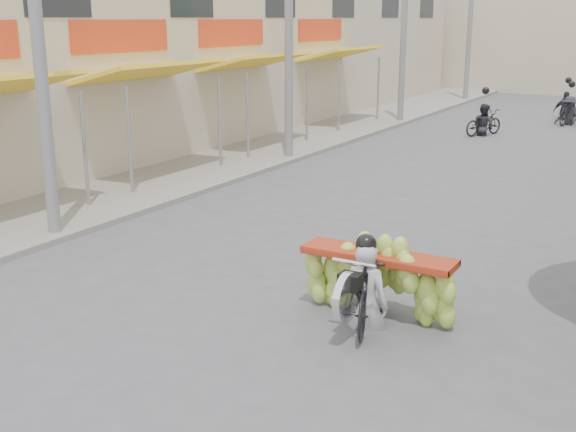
{
  "coord_description": "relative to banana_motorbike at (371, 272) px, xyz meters",
  "views": [
    {
      "loc": [
        4.96,
        -6.22,
        4.03
      ],
      "look_at": [
        -0.32,
        3.05,
        1.1
      ],
      "focal_mm": 45.0,
      "sensor_mm": 36.0,
      "label": 1
    }
  ],
  "objects": [
    {
      "name": "sidewalk_left",
      "position": [
        -8.39,
        12.69,
        -0.67
      ],
      "size": [
        4.0,
        60.0,
        0.12
      ],
      "primitive_type": "cube",
      "color": "gray",
      "rests_on": "ground"
    },
    {
      "name": "bg_motorbike_b",
      "position": [
        -0.83,
        21.23,
        0.12
      ],
      "size": [
        1.15,
        1.79,
        1.95
      ],
      "color": "black",
      "rests_on": "ground"
    },
    {
      "name": "bg_motorbike_a",
      "position": [
        -3.04,
        17.08,
        0.01
      ],
      "size": [
        1.26,
        1.73,
        1.95
      ],
      "color": "black",
      "rests_on": "ground"
    },
    {
      "name": "ground",
      "position": [
        -1.39,
        -2.31,
        -0.73
      ],
      "size": [
        120.0,
        120.0,
        0.0
      ],
      "primitive_type": "plane",
      "color": "#4E4E52",
      "rests_on": "ground"
    },
    {
      "name": "bg_motorbike_c",
      "position": [
        -1.26,
        23.11,
        0.11
      ],
      "size": [
        0.97,
        1.42,
        1.95
      ],
      "color": "black",
      "rests_on": "ground"
    },
    {
      "name": "utility_pole_back",
      "position": [
        -6.79,
        27.69,
        3.3
      ],
      "size": [
        0.6,
        0.24,
        8.0
      ],
      "color": "slate",
      "rests_on": "ground"
    },
    {
      "name": "shophouse_row_left",
      "position": [
        -13.37,
        11.66,
        2.27
      ],
      "size": [
        9.77,
        40.0,
        6.0
      ],
      "color": "#BFB096",
      "rests_on": "ground"
    },
    {
      "name": "utility_pole_near",
      "position": [
        -6.79,
        0.69,
        3.3
      ],
      "size": [
        0.6,
        0.24,
        8.0
      ],
      "color": "slate",
      "rests_on": "ground"
    },
    {
      "name": "utility_pole_far",
      "position": [
        -6.79,
        18.69,
        3.3
      ],
      "size": [
        0.6,
        0.24,
        8.0
      ],
      "color": "slate",
      "rests_on": "ground"
    },
    {
      "name": "banana_motorbike",
      "position": [
        0.0,
        0.0,
        0.0
      ],
      "size": [
        2.2,
        1.94,
        2.21
      ],
      "color": "black",
      "rests_on": "ground"
    },
    {
      "name": "utility_pole_mid",
      "position": [
        -6.79,
        9.69,
        3.3
      ],
      "size": [
        0.6,
        0.24,
        8.0
      ],
      "color": "slate",
      "rests_on": "ground"
    }
  ]
}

